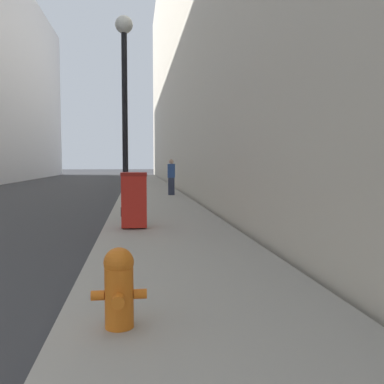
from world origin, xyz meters
TOP-DOWN VIEW (x-y plane):
  - sidewalk_right at (5.57, 18.00)m, footprint 3.01×60.00m
  - building_right_stone at (13.18, 26.00)m, footprint 12.00×60.00m
  - fire_hydrant at (4.68, 1.41)m, footprint 0.50×0.39m
  - trash_bin at (4.78, 7.38)m, footprint 0.58×0.58m
  - lamppost at (4.54, 9.51)m, footprint 0.48×0.48m
  - pedestrian_on_sidewalk at (6.44, 17.16)m, footprint 0.33×0.22m

SIDE VIEW (x-z plane):
  - sidewalk_right at x=5.57m, z-range 0.00..0.13m
  - fire_hydrant at x=4.68m, z-range 0.15..0.89m
  - trash_bin at x=4.78m, z-range 0.14..1.42m
  - pedestrian_on_sidewalk at x=6.44m, z-range 0.13..1.78m
  - lamppost at x=4.54m, z-range 0.90..6.36m
  - building_right_stone at x=13.18m, z-range 0.00..19.80m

